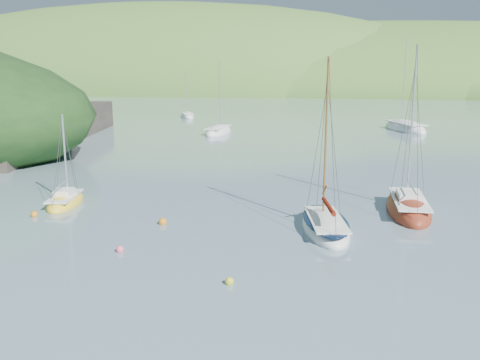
% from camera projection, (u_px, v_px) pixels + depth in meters
% --- Properties ---
extents(ground, '(700.00, 700.00, 0.00)m').
position_uv_depth(ground, '(185.00, 283.00, 22.39)').
color(ground, slate).
rests_on(ground, ground).
extents(shoreline_hills, '(690.00, 135.00, 56.00)m').
position_uv_depth(shoreline_hills, '(303.00, 87.00, 189.20)').
color(shoreline_hills, '#2F6426').
rests_on(shoreline_hills, ground).
extents(daysailer_white, '(3.71, 6.88, 10.04)m').
position_uv_depth(daysailer_white, '(325.00, 227.00, 29.32)').
color(daysailer_white, white).
rests_on(daysailer_white, ground).
extents(sloop_red, '(2.78, 7.50, 10.99)m').
position_uv_depth(sloop_red, '(408.00, 209.00, 32.91)').
color(sloop_red, maroon).
rests_on(sloop_red, ground).
extents(sailboat_yellow, '(2.80, 5.05, 6.33)m').
position_uv_depth(sailboat_yellow, '(65.00, 202.00, 34.74)').
color(sailboat_yellow, yellow).
rests_on(sailboat_yellow, ground).
extents(distant_sloop_a, '(3.10, 7.36, 10.25)m').
position_uv_depth(distant_sloop_a, '(218.00, 132.00, 68.70)').
color(distant_sloop_a, white).
rests_on(distant_sloop_a, ground).
extents(distant_sloop_b, '(6.60, 9.87, 13.31)m').
position_uv_depth(distant_sloop_b, '(405.00, 129.00, 71.63)').
color(distant_sloop_b, white).
rests_on(distant_sloop_b, ground).
extents(distant_sloop_c, '(4.33, 6.26, 8.46)m').
position_uv_depth(distant_sloop_c, '(187.00, 116.00, 88.58)').
color(distant_sloop_c, white).
rests_on(distant_sloop_c, ground).
extents(mooring_buoys, '(23.00, 10.57, 0.48)m').
position_uv_depth(mooring_buoys, '(189.00, 231.00, 28.95)').
color(mooring_buoys, gold).
rests_on(mooring_buoys, ground).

